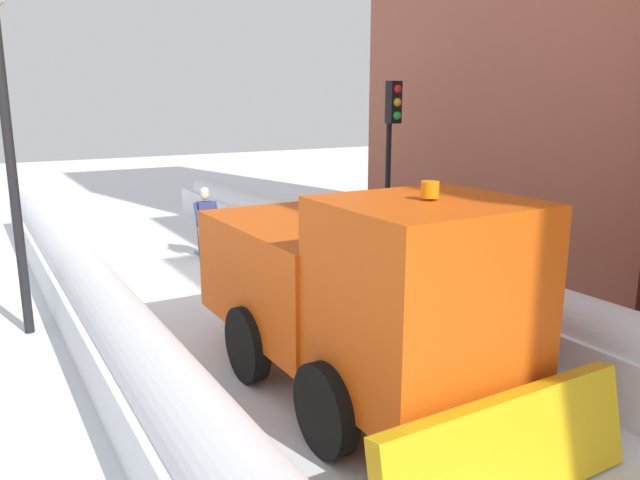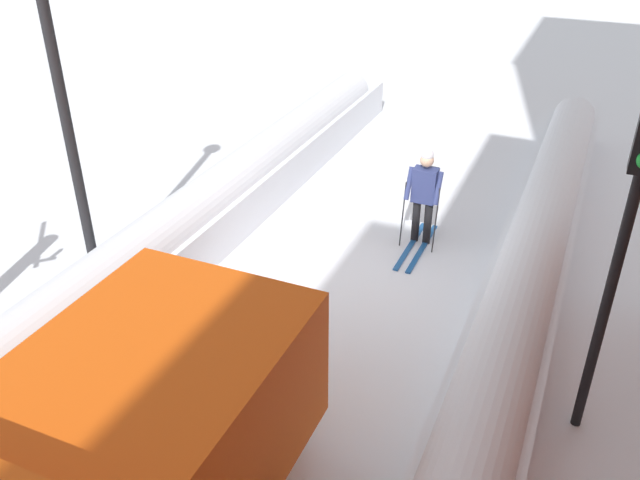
{
  "view_description": "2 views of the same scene",
  "coord_description": "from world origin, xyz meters",
  "px_view_note": "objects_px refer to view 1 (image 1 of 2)",
  "views": [
    {
      "loc": [
        4.48,
        13.29,
        4.0
      ],
      "look_at": [
        -1.04,
        3.82,
        1.46
      ],
      "focal_mm": 34.54,
      "sensor_mm": 36.0,
      "label": 1
    },
    {
      "loc": [
        -3.25,
        8.97,
        6.09
      ],
      "look_at": [
        -0.27,
        2.08,
        1.78
      ],
      "focal_mm": 37.43,
      "sensor_mm": 36.0,
      "label": 2
    }
  ],
  "objects_px": {
    "plow_truck": "(358,291)",
    "street_lamp": "(6,124)",
    "traffic_light_pole": "(392,142)",
    "skier": "(206,219)"
  },
  "relations": [
    {
      "from": "skier",
      "to": "street_lamp",
      "type": "bearing_deg",
      "value": 37.26
    },
    {
      "from": "skier",
      "to": "traffic_light_pole",
      "type": "height_order",
      "value": "traffic_light_pole"
    },
    {
      "from": "traffic_light_pole",
      "to": "plow_truck",
      "type": "bearing_deg",
      "value": 49.32
    },
    {
      "from": "plow_truck",
      "to": "traffic_light_pole",
      "type": "bearing_deg",
      "value": -130.68
    },
    {
      "from": "plow_truck",
      "to": "skier",
      "type": "xyz_separation_m",
      "value": [
        -0.81,
        -8.19,
        -0.48
      ]
    },
    {
      "from": "plow_truck",
      "to": "traffic_light_pole",
      "type": "distance_m",
      "value": 6.09
    },
    {
      "from": "traffic_light_pole",
      "to": "street_lamp",
      "type": "height_order",
      "value": "street_lamp"
    },
    {
      "from": "plow_truck",
      "to": "street_lamp",
      "type": "relative_size",
      "value": 1.04
    },
    {
      "from": "plow_truck",
      "to": "street_lamp",
      "type": "bearing_deg",
      "value": -52.1
    },
    {
      "from": "skier",
      "to": "street_lamp",
      "type": "relative_size",
      "value": 0.31
    }
  ]
}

